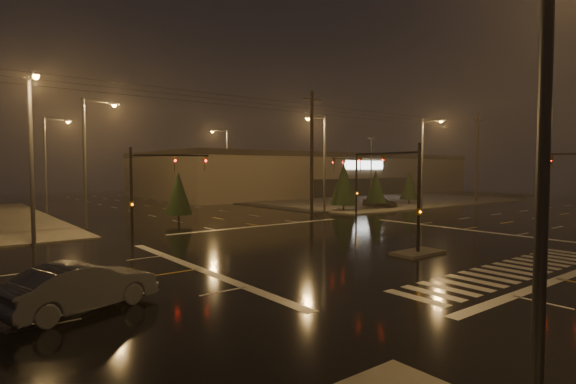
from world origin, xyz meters
TOP-DOWN VIEW (x-y plane):
  - ground at (0.00, 0.00)m, footprint 140.00×140.00m
  - sidewalk_ne at (30.00, 30.00)m, footprint 36.00×36.00m
  - median_island at (0.00, -4.00)m, footprint 3.00×1.60m
  - crosswalk at (0.00, -9.00)m, footprint 15.00×2.60m
  - stop_bar_near at (0.00, -11.00)m, footprint 16.00×0.50m
  - stop_bar_far at (0.00, 11.00)m, footprint 16.00×0.50m
  - parking_lot at (35.00, 28.00)m, footprint 50.00×24.00m
  - retail_building at (35.00, 45.99)m, footprint 60.20×28.30m
  - signal_mast_median at (0.00, -3.07)m, footprint 0.25×4.59m
  - signal_mast_ne at (9.50, 10.14)m, footprint 4.84×1.86m
  - signal_mast_nw at (-9.50, 10.14)m, footprint 4.84×1.86m
  - streetlight_0 at (-11.18, -15.00)m, footprint 2.77×0.32m
  - streetlight_1 at (-11.18, 18.00)m, footprint 2.77×0.32m
  - streetlight_2 at (-11.18, 34.00)m, footprint 2.77×0.32m
  - streetlight_3 at (11.18, 16.00)m, footprint 2.77×0.32m
  - streetlight_4 at (11.18, 36.00)m, footprint 2.77×0.32m
  - streetlight_5 at (-16.00, 11.18)m, footprint 0.32×2.77m
  - streetlight_6 at (22.00, 11.18)m, footprint 0.32×2.77m
  - utility_pole_1 at (8.00, 14.00)m, footprint 2.20×0.32m
  - utility_pole_2 at (38.00, 14.00)m, footprint 2.20×0.32m
  - conifer_0 at (14.32, 15.99)m, footprint 2.94×2.94m
  - conifer_1 at (18.98, 15.50)m, footprint 2.40×2.40m
  - conifer_2 at (27.13, 17.02)m, footprint 2.34×2.34m
  - conifer_3 at (-4.23, 17.21)m, footprint 2.32×2.32m
  - car_parked at (20.63, 16.31)m, footprint 2.36×4.33m
  - car_crossing at (-16.81, -3.21)m, footprint 5.14×3.01m

SIDE VIEW (x-z plane):
  - ground at x=0.00m, z-range 0.00..0.00m
  - crosswalk at x=0.00m, z-range 0.00..0.01m
  - stop_bar_near at x=0.00m, z-range 0.00..0.01m
  - stop_bar_far at x=0.00m, z-range 0.00..0.01m
  - parking_lot at x=35.00m, z-range 0.00..0.08m
  - sidewalk_ne at x=30.00m, z-range 0.00..0.12m
  - median_island at x=0.00m, z-range 0.00..0.15m
  - car_parked at x=20.63m, z-range 0.00..1.40m
  - car_crossing at x=-16.81m, z-range 0.00..1.60m
  - conifer_3 at x=-4.23m, z-range 0.35..4.67m
  - conifer_2 at x=27.13m, z-range 0.35..4.70m
  - conifer_1 at x=18.98m, z-range 0.35..4.80m
  - conifer_0 at x=14.32m, z-range 0.35..5.64m
  - signal_mast_median at x=0.00m, z-range 0.75..6.75m
  - signal_mast_ne at x=9.50m, z-range 0.79..6.79m
  - signal_mast_nw at x=-9.50m, z-range 0.79..6.79m
  - retail_building at x=35.00m, z-range 0.24..7.44m
  - streetlight_0 at x=-11.18m, z-range 0.80..10.80m
  - streetlight_1 at x=-11.18m, z-range 0.80..10.80m
  - streetlight_2 at x=-11.18m, z-range 0.80..10.80m
  - streetlight_3 at x=11.18m, z-range 0.80..10.80m
  - streetlight_4 at x=11.18m, z-range 0.80..10.80m
  - streetlight_5 at x=-16.00m, z-range 0.80..10.80m
  - streetlight_6 at x=22.00m, z-range 0.80..10.80m
  - utility_pole_1 at x=8.00m, z-range 0.13..12.13m
  - utility_pole_2 at x=38.00m, z-range 0.13..12.13m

